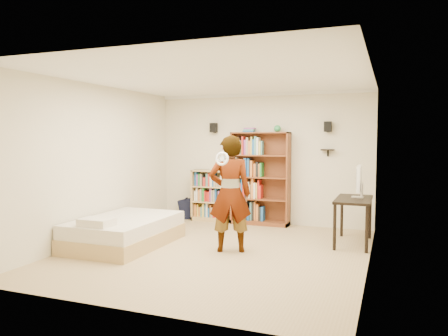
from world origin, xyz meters
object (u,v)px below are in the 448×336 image
at_px(low_bookshelf, 212,196).
at_px(daybed, 125,228).
at_px(computer_desk, 353,221).
at_px(tall_bookshelf, 260,179).
at_px(person, 230,194).

xyz_separation_m(low_bookshelf, daybed, (-0.53, -2.50, -0.26)).
xyz_separation_m(low_bookshelf, computer_desk, (3.00, -1.05, -0.16)).
height_order(tall_bookshelf, person, tall_bookshelf).
height_order(low_bookshelf, computer_desk, low_bookshelf).
height_order(tall_bookshelf, daybed, tall_bookshelf).
height_order(low_bookshelf, person, person).
bearing_deg(person, daybed, -12.97).
bearing_deg(computer_desk, tall_bookshelf, 151.69).
distance_m(tall_bookshelf, low_bookshelf, 1.15).
bearing_deg(person, computer_desk, -167.76).
distance_m(low_bookshelf, daybed, 2.57).
distance_m(computer_desk, daybed, 3.82).
bearing_deg(daybed, computer_desk, 22.24).
bearing_deg(daybed, low_bookshelf, 77.93).
bearing_deg(low_bookshelf, person, -61.12).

